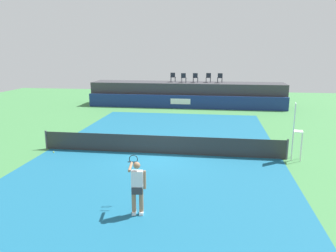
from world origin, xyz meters
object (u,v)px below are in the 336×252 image
object	(u,v)px
net_post_near	(46,140)
spectator_chair_right	(208,77)
spectator_chair_far_left	(173,77)
spectator_chair_center	(195,77)
umpire_chair	(296,128)
spectator_chair_far_right	(220,77)
tennis_ball	(54,152)
tennis_player	(137,186)
spectator_chair_left	(184,77)
net_post_far	(287,149)

from	to	relation	value
net_post_near	spectator_chair_right	bearing A→B (deg)	62.09
spectator_chair_far_left	net_post_near	distance (m)	16.35
spectator_chair_center	umpire_chair	size ratio (longest dim) A/B	0.32
spectator_chair_center	spectator_chair_right	bearing A→B (deg)	14.46
spectator_chair_far_left	umpire_chair	distance (m)	17.38
net_post_near	spectator_chair_far_right	bearing A→B (deg)	58.88
net_post_near	tennis_ball	size ratio (longest dim) A/B	14.71
spectator_chair_right	net_post_near	distance (m)	17.62
spectator_chair_right	umpire_chair	world-z (taller)	spectator_chair_right
spectator_chair_far_left	spectator_chair_right	distance (m)	3.35
tennis_player	tennis_ball	world-z (taller)	tennis_player
spectator_chair_center	spectator_chair_far_right	bearing A→B (deg)	4.58
spectator_chair_left	net_post_near	bearing A→B (deg)	-111.56
net_post_far	tennis_player	bearing A→B (deg)	-132.70
tennis_ball	net_post_far	bearing A→B (deg)	3.16
umpire_chair	tennis_ball	size ratio (longest dim) A/B	40.59
spectator_chair_right	net_post_far	distance (m)	16.16
spectator_chair_left	spectator_chair_far_right	size ratio (longest dim) A/B	1.00
spectator_chair_right	tennis_ball	distance (m)	17.94
spectator_chair_far_left	tennis_player	size ratio (longest dim) A/B	0.50
spectator_chair_far_right	umpire_chair	world-z (taller)	spectator_chair_far_right
spectator_chair_far_right	umpire_chair	size ratio (longest dim) A/B	0.32
umpire_chair	net_post_far	xyz separation A→B (m)	(-0.32, -0.02, -1.09)
spectator_chair_left	net_post_near	world-z (taller)	spectator_chair_left
umpire_chair	spectator_chair_center	bearing A→B (deg)	110.76
umpire_chair	tennis_player	distance (m)	8.94
spectator_chair_far_right	tennis_ball	xyz separation A→B (m)	(-8.53, -15.96, -2.66)
spectator_chair_center	spectator_chair_right	distance (m)	1.23
spectator_chair_center	spectator_chair_far_right	distance (m)	2.27
spectator_chair_far_right	spectator_chair_left	bearing A→B (deg)	-173.49
tennis_ball	spectator_chair_far_left	bearing A→B (deg)	75.66
umpire_chair	spectator_chair_left	bearing A→B (deg)	114.56
umpire_chair	tennis_player	size ratio (longest dim) A/B	1.56
spectator_chair_far_right	tennis_ball	bearing A→B (deg)	-118.13
tennis_ball	spectator_chair_center	bearing A→B (deg)	68.33
umpire_chair	spectator_chair_far_right	bearing A→B (deg)	102.78
tennis_player	tennis_ball	bearing A→B (deg)	135.31
net_post_near	spectator_chair_center	bearing A→B (deg)	65.22
umpire_chair	tennis_player	xyz separation A→B (m)	(-6.21, -6.40, -0.63)
spectator_chair_far_left	spectator_chair_right	bearing A→B (deg)	-0.42
spectator_chair_right	net_post_near	xyz separation A→B (m)	(-8.18, -15.45, -2.19)
spectator_chair_far_right	net_post_near	world-z (taller)	spectator_chair_far_right
umpire_chair	net_post_far	distance (m)	1.13
spectator_chair_far_left	tennis_ball	size ratio (longest dim) A/B	13.06
net_post_near	net_post_far	bearing A→B (deg)	0.00
spectator_chair_right	spectator_chair_center	bearing A→B (deg)	-165.54
net_post_near	tennis_player	size ratio (longest dim) A/B	0.56
spectator_chair_far_left	spectator_chair_right	world-z (taller)	same
umpire_chair	net_post_near	xyz separation A→B (m)	(-12.72, -0.02, -1.09)
spectator_chair_left	umpire_chair	size ratio (longest dim) A/B	0.32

